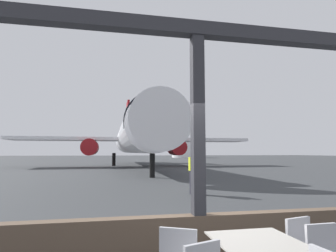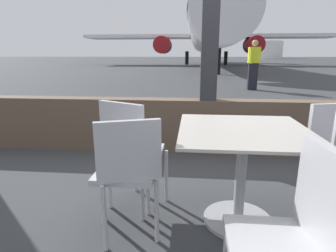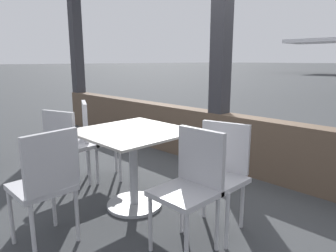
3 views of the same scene
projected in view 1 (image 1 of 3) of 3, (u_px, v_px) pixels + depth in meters
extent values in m
plane|color=#383A3D|center=(120.00, 163.00, 43.52)|extent=(220.00, 220.00, 0.00)
cube|color=brown|center=(199.00, 237.00, 4.51)|extent=(7.46, 0.24, 0.69)
cube|color=#2D2D33|center=(197.00, 30.00, 4.83)|extent=(7.46, 0.24, 0.24)
cube|color=#2D2D33|center=(198.00, 144.00, 4.65)|extent=(0.20, 0.20, 3.68)
cube|color=#ADA89E|center=(257.00, 241.00, 3.07)|extent=(0.91, 0.91, 0.02)
cube|color=#B2B2B7|center=(322.00, 242.00, 3.22)|extent=(0.40, 0.05, 0.41)
cube|color=#B2B2B7|center=(178.00, 249.00, 2.91)|extent=(0.37, 0.22, 0.42)
cube|color=#B2B2B7|center=(298.00, 234.00, 3.56)|extent=(0.40, 0.13, 0.41)
cylinder|color=silver|center=(134.00, 137.00, 34.38)|extent=(3.94, 32.79, 3.94)
cone|color=silver|center=(158.00, 121.00, 17.10)|extent=(3.74, 2.60, 3.74)
cylinder|color=black|center=(153.00, 122.00, 18.97)|extent=(4.02, 0.90, 4.02)
cube|color=silver|center=(69.00, 139.00, 33.65)|extent=(13.41, 4.20, 0.36)
cube|color=silver|center=(193.00, 140.00, 36.66)|extent=(13.41, 4.20, 0.36)
cylinder|color=maroon|center=(90.00, 147.00, 32.68)|extent=(1.90, 3.20, 1.90)
cylinder|color=maroon|center=(177.00, 147.00, 34.71)|extent=(1.90, 3.20, 1.90)
cube|color=maroon|center=(128.00, 116.00, 49.33)|extent=(0.36, 4.40, 5.20)
cylinder|color=black|center=(152.00, 165.00, 18.99)|extent=(0.36, 0.36, 1.62)
cylinder|color=black|center=(114.00, 159.00, 35.43)|extent=(0.44, 0.44, 1.62)
cylinder|color=black|center=(152.00, 159.00, 36.37)|extent=(0.44, 0.44, 1.62)
cube|color=black|center=(194.00, 182.00, 11.48)|extent=(0.32, 0.20, 0.95)
cube|color=yellow|center=(194.00, 164.00, 11.55)|extent=(0.40, 0.22, 0.55)
sphere|color=tan|center=(194.00, 154.00, 11.59)|extent=(0.22, 0.22, 0.22)
cylinder|color=yellow|center=(196.00, 164.00, 11.77)|extent=(0.09, 0.09, 0.52)
cylinder|color=yellow|center=(192.00, 165.00, 11.33)|extent=(0.09, 0.09, 0.52)
cylinder|color=white|center=(185.00, 150.00, 91.60)|extent=(8.42, 8.42, 5.10)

